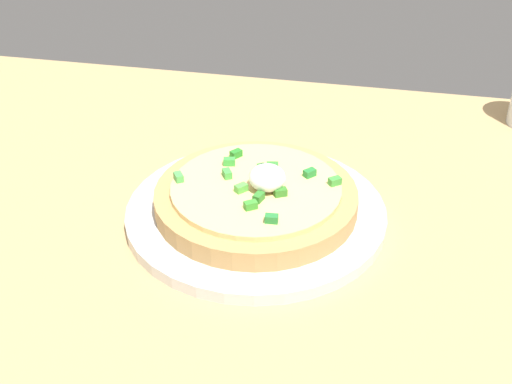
% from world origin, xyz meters
% --- Properties ---
extents(dining_table, '(1.23, 0.70, 0.02)m').
position_xyz_m(dining_table, '(0.00, 0.00, 0.01)').
color(dining_table, tan).
rests_on(dining_table, ground).
extents(plate, '(0.28, 0.28, 0.01)m').
position_xyz_m(plate, '(0.05, -0.02, 0.03)').
color(plate, silver).
rests_on(plate, dining_table).
extents(pizza, '(0.22, 0.22, 0.05)m').
position_xyz_m(pizza, '(0.05, -0.02, 0.05)').
color(pizza, tan).
rests_on(pizza, plate).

